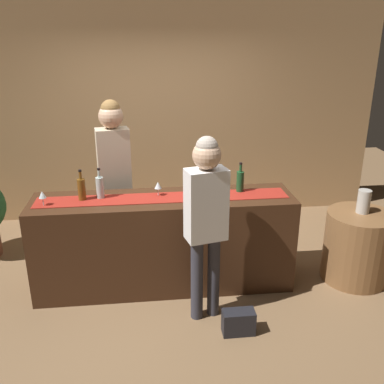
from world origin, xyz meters
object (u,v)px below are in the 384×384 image
(bartender, at_px, (114,164))
(vase_on_side_table, at_px, (364,201))
(wine_glass_far_end, at_px, (189,187))
(wine_bottle_amber, at_px, (82,189))
(customer_sipping, at_px, (206,211))
(handbag, at_px, (238,322))
(wine_bottle_clear, at_px, (100,187))
(wine_bottle_green, at_px, (240,181))
(wine_glass_near_customer, at_px, (42,195))
(wine_glass_mid_counter, at_px, (158,186))
(round_side_table, at_px, (357,246))

(bartender, height_order, vase_on_side_table, bartender)
(wine_glass_far_end, bearing_deg, vase_on_side_table, -1.89)
(wine_bottle_amber, xyz_separation_m, customer_sipping, (1.10, -0.60, -0.03))
(bartender, bearing_deg, handbag, 117.21)
(customer_sipping, height_order, handbag, customer_sipping)
(bartender, bearing_deg, wine_bottle_clear, 68.33)
(wine_bottle_green, distance_m, wine_glass_far_end, 0.53)
(wine_bottle_green, bearing_deg, vase_on_side_table, -7.35)
(wine_glass_near_customer, distance_m, wine_glass_mid_counter, 1.07)
(customer_sipping, xyz_separation_m, round_side_table, (1.66, 0.46, -0.68))
(wine_bottle_green, xyz_separation_m, wine_glass_far_end, (-0.52, -0.10, -0.01))
(wine_glass_near_customer, bearing_deg, handbag, -24.67)
(wine_bottle_green, relative_size, wine_glass_mid_counter, 2.10)
(wine_glass_far_end, xyz_separation_m, vase_on_side_table, (1.77, -0.06, -0.20))
(wine_glass_near_customer, distance_m, vase_on_side_table, 3.12)
(wine_glass_mid_counter, distance_m, wine_glass_far_end, 0.30)
(wine_bottle_green, relative_size, wine_bottle_amber, 1.00)
(wine_bottle_clear, bearing_deg, wine_glass_mid_counter, -0.30)
(wine_glass_far_end, distance_m, round_side_table, 1.88)
(wine_glass_mid_counter, bearing_deg, wine_bottle_clear, 179.70)
(round_side_table, bearing_deg, wine_bottle_green, 170.99)
(wine_bottle_clear, relative_size, wine_glass_mid_counter, 2.10)
(wine_bottle_green, relative_size, vase_on_side_table, 1.26)
(wine_glass_mid_counter, distance_m, handbag, 1.46)
(customer_sipping, distance_m, handbag, 1.01)
(wine_glass_mid_counter, relative_size, wine_glass_far_end, 1.00)
(customer_sipping, bearing_deg, round_side_table, 2.34)
(wine_bottle_clear, relative_size, customer_sipping, 0.18)
(wine_bottle_green, bearing_deg, wine_glass_mid_counter, -178.14)
(wine_bottle_amber, relative_size, wine_glass_near_customer, 2.10)
(bartender, height_order, customer_sipping, bartender)
(wine_bottle_clear, bearing_deg, customer_sipping, -33.98)
(wine_glass_near_customer, height_order, handbag, wine_glass_near_customer)
(wine_bottle_clear, xyz_separation_m, handbag, (1.19, -0.91, -0.96))
(wine_bottle_amber, height_order, round_side_table, wine_bottle_amber)
(bartender, bearing_deg, vase_on_side_table, 155.62)
(customer_sipping, relative_size, handbag, 6.04)
(round_side_table, bearing_deg, handbag, -152.14)
(handbag, bearing_deg, wine_bottle_clear, 142.34)
(wine_bottle_green, xyz_separation_m, wine_glass_mid_counter, (-0.82, -0.03, -0.01))
(bartender, relative_size, round_side_table, 2.46)
(vase_on_side_table, height_order, handbag, vase_on_side_table)
(wine_glass_mid_counter, bearing_deg, handbag, -55.26)
(wine_bottle_clear, distance_m, wine_bottle_amber, 0.17)
(wine_bottle_clear, bearing_deg, wine_glass_near_customer, -164.87)
(wine_glass_near_customer, xyz_separation_m, bartender, (0.62, 0.65, 0.08))
(wine_glass_mid_counter, distance_m, vase_on_side_table, 2.07)
(wine_bottle_green, bearing_deg, wine_glass_near_customer, -175.10)
(wine_glass_near_customer, distance_m, handbag, 2.09)
(wine_bottle_amber, relative_size, wine_glass_mid_counter, 2.10)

